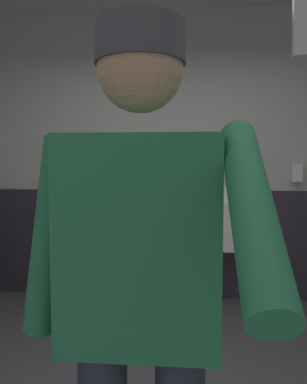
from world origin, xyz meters
name	(u,v)px	position (x,y,z in m)	size (l,w,h in m)	color
wall_back	(171,156)	(0.00, 2.01, 1.45)	(4.79, 0.12, 2.90)	#B2B2AD
wainscot_band_back	(171,244)	(0.00, 1.94, 0.55)	(4.19, 0.03, 1.10)	#2D2833
urinal_left	(143,224)	(-0.27, 1.80, 0.78)	(0.40, 0.34, 1.24)	white
urinal_middle	(219,225)	(0.48, 1.80, 0.78)	(0.40, 0.34, 1.24)	white
privacy_divider_panel	(181,208)	(0.11, 1.72, 0.95)	(0.04, 0.40, 0.90)	#4C4C51
person	(140,288)	(0.04, -0.86, 1.03)	(0.64, 0.60, 1.74)	#2D3342
soap_dispenser	(297,173)	(1.23, 1.91, 1.28)	(0.10, 0.07, 0.18)	silver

